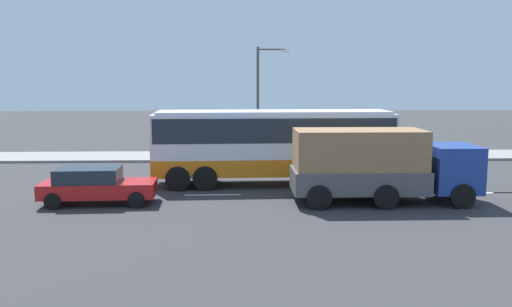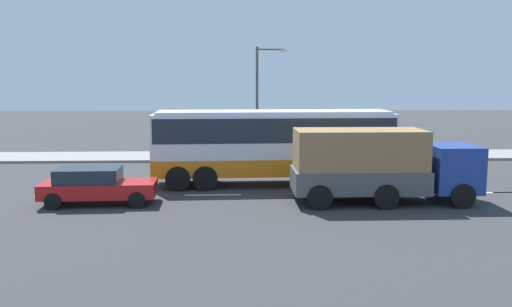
{
  "view_description": "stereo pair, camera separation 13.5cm",
  "coord_description": "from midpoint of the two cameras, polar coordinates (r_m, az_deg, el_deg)",
  "views": [
    {
      "loc": [
        -1.87,
        -25.6,
        4.93
      ],
      "look_at": [
        -1.0,
        -1.05,
        1.54
      ],
      "focal_mm": 38.01,
      "sensor_mm": 36.0,
      "label": 1
    },
    {
      "loc": [
        -2.01,
        -25.6,
        4.93
      ],
      "look_at": [
        -1.0,
        -1.05,
        1.54
      ],
      "focal_mm": 38.01,
      "sensor_mm": 36.0,
      "label": 2
    }
  ],
  "objects": [
    {
      "name": "ground_plane",
      "position": [
        26.14,
        2.26,
        -3.03
      ],
      "size": [
        120.0,
        120.0,
        0.0
      ],
      "primitive_type": "plane",
      "color": "#333335"
    },
    {
      "name": "sidewalk_curb",
      "position": [
        34.41,
        1.22,
        -0.27
      ],
      "size": [
        80.0,
        4.0,
        0.15
      ],
      "primitive_type": "cube",
      "color": "gray",
      "rests_on": "ground_plane"
    },
    {
      "name": "lane_centreline",
      "position": [
        23.34,
        1.05,
        -4.33
      ],
      "size": [
        27.93,
        0.16,
        0.01
      ],
      "color": "white",
      "rests_on": "ground_plane"
    },
    {
      "name": "coach_bus",
      "position": [
        25.26,
        1.98,
        1.53
      ],
      "size": [
        11.21,
        2.97,
        3.47
      ],
      "rotation": [
        0.0,
        0.0,
        0.03
      ],
      "color": "orange",
      "rests_on": "ground_plane"
    },
    {
      "name": "cargo_truck",
      "position": [
        22.13,
        12.96,
        -1.05
      ],
      "size": [
        7.32,
        2.56,
        2.95
      ],
      "rotation": [
        0.0,
        0.0,
        0.0
      ],
      "color": "navy",
      "rests_on": "ground_plane"
    },
    {
      "name": "car_red_compact",
      "position": [
        22.37,
        -16.34,
        -3.18
      ],
      "size": [
        4.5,
        2.02,
        1.46
      ],
      "rotation": [
        0.0,
        0.0,
        0.04
      ],
      "color": "#B21919",
      "rests_on": "ground_plane"
    },
    {
      "name": "pedestrian_near_curb",
      "position": [
        33.43,
        -6.58,
        1.12
      ],
      "size": [
        0.32,
        0.32,
        1.56
      ],
      "rotation": [
        0.0,
        0.0,
        3.41
      ],
      "color": "brown",
      "rests_on": "sidewalk_curb"
    },
    {
      "name": "street_lamp",
      "position": [
        32.28,
        0.69,
        6.22
      ],
      "size": [
        1.93,
        0.24,
        6.66
      ],
      "color": "#47474C",
      "rests_on": "sidewalk_curb"
    }
  ]
}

